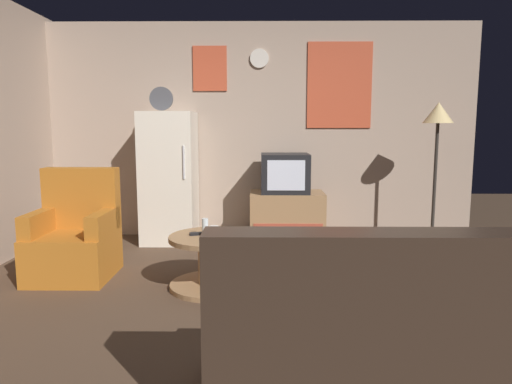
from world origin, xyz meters
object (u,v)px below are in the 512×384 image
at_px(fridge, 169,177).
at_px(armchair, 75,239).
at_px(crt_tv, 285,173).
at_px(couch, 391,348).
at_px(mug_ceramic_tan, 213,233).
at_px(remote_control, 199,234).
at_px(tv_stand, 287,218).
at_px(standing_lamp, 438,124).
at_px(coffee_table, 213,262).
at_px(mug_ceramic_white, 214,231).
at_px(wine_glass, 205,227).

distance_m(fridge, armchair, 1.49).
xyz_separation_m(crt_tv, couch, (0.34, -3.24, -0.50)).
distance_m(mug_ceramic_tan, remote_control, 0.18).
relative_size(tv_stand, couch, 0.49).
bearing_deg(remote_control, standing_lamp, 9.60).
bearing_deg(remote_control, mug_ceramic_tan, -61.32).
bearing_deg(crt_tv, couch, -83.98).
height_order(mug_ceramic_tan, remote_control, mug_ceramic_tan).
bearing_deg(coffee_table, tv_stand, 65.66).
bearing_deg(fridge, mug_ceramic_tan, -68.38).
relative_size(remote_control, couch, 0.09).
xyz_separation_m(fridge, couch, (1.67, -3.30, -0.44)).
relative_size(mug_ceramic_white, remote_control, 0.60).
distance_m(wine_glass, armchair, 1.27).
bearing_deg(crt_tv, tv_stand, 2.08).
bearing_deg(wine_glass, coffee_table, 26.31).
xyz_separation_m(tv_stand, remote_control, (-0.81, -1.52, 0.16)).
bearing_deg(mug_ceramic_white, tv_stand, 66.75).
distance_m(fridge, coffee_table, 1.81).
distance_m(remote_control, armchair, 1.19).
bearing_deg(mug_ceramic_tan, crt_tv, 68.05).
bearing_deg(remote_control, coffee_table, -29.48).
bearing_deg(tv_stand, coffee_table, -114.34).
xyz_separation_m(standing_lamp, armchair, (-3.55, -0.99, -1.02)).
bearing_deg(remote_control, wine_glass, -58.55).
relative_size(standing_lamp, couch, 0.94).
bearing_deg(standing_lamp, tv_stand, 171.21).
bearing_deg(mug_ceramic_white, standing_lamp, 30.61).
relative_size(standing_lamp, coffee_table, 2.21).
height_order(crt_tv, mug_ceramic_tan, crt_tv).
bearing_deg(wine_glass, armchair, 164.54).
bearing_deg(crt_tv, remote_control, -117.42).
xyz_separation_m(remote_control, couch, (1.13, -1.73, -0.14)).
xyz_separation_m(fridge, armchair, (-0.61, -1.29, -0.42)).
relative_size(crt_tv, standing_lamp, 0.34).
height_order(mug_ceramic_white, couch, couch).
relative_size(fridge, wine_glass, 11.80).
bearing_deg(mug_ceramic_tan, mug_ceramic_white, 84.57).
distance_m(standing_lamp, armchair, 3.82).
bearing_deg(armchair, fridge, 64.87).
bearing_deg(tv_stand, armchair, -147.83).
height_order(wine_glass, remote_control, wine_glass).
bearing_deg(mug_ceramic_tan, couch, -58.03).
xyz_separation_m(coffee_table, couch, (1.01, -1.70, 0.09)).
bearing_deg(wine_glass, crt_tv, 65.12).
bearing_deg(wine_glass, tv_stand, 64.35).
xyz_separation_m(wine_glass, couch, (1.07, -1.67, -0.21)).
relative_size(mug_ceramic_tan, armchair, 0.09).
bearing_deg(mug_ceramic_white, armchair, 164.73).
xyz_separation_m(fridge, standing_lamp, (2.94, -0.30, 0.60)).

